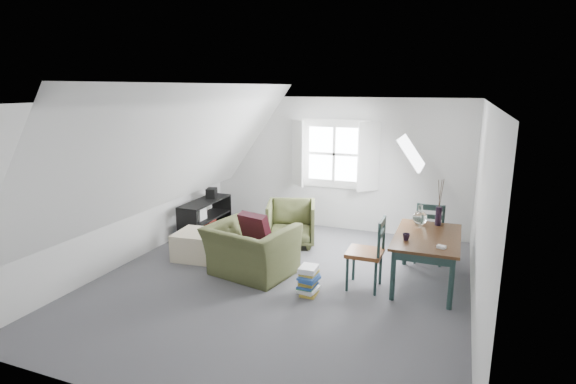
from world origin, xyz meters
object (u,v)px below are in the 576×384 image
at_px(armchair_near, 252,274).
at_px(media_shelf, 204,219).
at_px(armchair_far, 291,244).
at_px(ottoman, 198,245).
at_px(magazine_stack, 309,281).
at_px(dining_table, 427,242).
at_px(dining_chair_near, 368,252).
at_px(dining_chair_far, 430,231).

bearing_deg(armchair_near, media_shelf, -28.13).
distance_m(armchair_near, armchair_far, 1.45).
height_order(ottoman, magazine_stack, ottoman).
bearing_deg(media_shelf, armchair_far, 4.08).
xyz_separation_m(dining_table, dining_chair_near, (-0.73, -0.41, -0.10)).
relative_size(ottoman, media_shelf, 0.52).
relative_size(dining_chair_far, media_shelf, 0.78).
distance_m(ottoman, dining_table, 3.52).
height_order(dining_table, magazine_stack, dining_table).
distance_m(armchair_near, media_shelf, 2.12).
bearing_deg(dining_chair_near, ottoman, -74.82).
bearing_deg(dining_chair_far, armchair_far, -13.61).
bearing_deg(armchair_far, armchair_near, -110.85).
xyz_separation_m(ottoman, media_shelf, (-0.52, 1.06, 0.07)).
xyz_separation_m(dining_chair_far, dining_chair_near, (-0.71, -1.28, 0.01)).
distance_m(ottoman, dining_chair_near, 2.78).
bearing_deg(ottoman, armchair_far, 44.93).
xyz_separation_m(ottoman, dining_table, (3.49, 0.28, 0.40)).
height_order(armchair_near, dining_table, dining_table).
bearing_deg(armchair_far, ottoman, -153.17).
bearing_deg(ottoman, dining_chair_far, 18.37).
bearing_deg(dining_chair_near, armchair_far, -111.05).
bearing_deg(dining_table, dining_chair_near, -148.69).
distance_m(armchair_far, magazine_stack, 2.00).
xyz_separation_m(dining_chair_far, media_shelf, (-3.99, -0.09, -0.22)).
xyz_separation_m(dining_table, magazine_stack, (-1.40, -0.88, -0.43)).
xyz_separation_m(armchair_near, dining_chair_near, (1.67, 0.16, 0.52)).
distance_m(armchair_near, dining_table, 2.53).
xyz_separation_m(armchair_far, dining_chair_far, (2.30, -0.01, 0.51)).
distance_m(armchair_near, dining_chair_near, 1.75).
xyz_separation_m(ottoman, dining_chair_far, (3.47, 1.15, 0.29)).
bearing_deg(armchair_far, dining_chair_far, -18.34).
height_order(ottoman, dining_table, dining_table).
bearing_deg(dining_chair_far, media_shelf, -12.08).
xyz_separation_m(dining_table, dining_chair_far, (-0.02, 0.88, -0.11)).
height_order(dining_chair_near, magazine_stack, dining_chair_near).
xyz_separation_m(media_shelf, magazine_stack, (2.61, -1.66, -0.10)).
bearing_deg(ottoman, magazine_stack, -16.11).
distance_m(dining_chair_far, dining_chair_near, 1.46).
bearing_deg(media_shelf, magazine_stack, -31.85).
distance_m(dining_table, dining_chair_far, 0.88).
bearing_deg(dining_chair_far, ottoman, 4.98).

